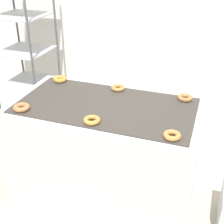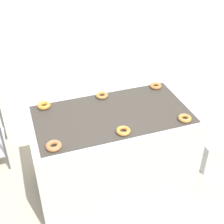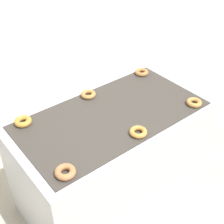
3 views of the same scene
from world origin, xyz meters
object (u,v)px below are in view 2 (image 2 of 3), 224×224
object	(u,v)px
donut_far_left	(44,105)
donut_far_right	(156,86)
donut_far_center	(102,95)
donut_near_center	(123,131)
donut_near_right	(185,118)
glaze_bin	(209,149)
fryer_machine	(112,151)
donut_near_left	(54,146)

from	to	relation	value
donut_far_left	donut_far_right	distance (m)	1.15
donut_far_center	donut_far_left	bearing A→B (deg)	179.84
donut_near_center	donut_far_center	world-z (taller)	same
donut_near_center	donut_far_right	size ratio (longest dim) A/B	1.02
donut_near_right	donut_far_right	distance (m)	0.60
glaze_bin	donut_near_right	world-z (taller)	donut_near_right
fryer_machine	donut_far_left	distance (m)	0.80
donut_near_center	donut_far_center	bearing A→B (deg)	90.18
glaze_bin	donut_near_right	size ratio (longest dim) A/B	3.10
donut_near_center	donut_near_right	bearing A→B (deg)	-1.01
donut_far_left	donut_far_center	world-z (taller)	donut_far_left
donut_far_center	glaze_bin	bearing A→B (deg)	-17.22
donut_near_right	donut_far_center	bearing A→B (deg)	133.74
donut_near_right	donut_far_center	world-z (taller)	same
donut_near_left	donut_near_center	size ratio (longest dim) A/B	1.04
donut_far_right	fryer_machine	bearing A→B (deg)	-152.46
glaze_bin	donut_near_center	xyz separation A→B (m)	(-1.15, -0.24, 0.74)
donut_near_center	donut_far_left	bearing A→B (deg)	133.44
fryer_machine	donut_near_right	size ratio (longest dim) A/B	12.75
donut_near_right	donut_far_right	world-z (taller)	same
glaze_bin	donut_far_right	xyz separation A→B (m)	(-0.56, 0.35, 0.74)
donut_far_right	donut_far_left	bearing A→B (deg)	179.68
donut_near_right	donut_far_right	xyz separation A→B (m)	(0.00, 0.60, -0.00)
donut_near_right	donut_near_center	bearing A→B (deg)	178.99
donut_near_left	donut_far_left	distance (m)	0.60
fryer_machine	donut_near_left	xyz separation A→B (m)	(-0.59, -0.29, 0.47)
donut_near_left	donut_near_center	distance (m)	0.59
donut_near_left	donut_near_center	world-z (taller)	donut_near_left
donut_far_center	donut_far_right	world-z (taller)	same
glaze_bin	donut_far_left	distance (m)	1.90
donut_near_center	donut_far_left	size ratio (longest dim) A/B	0.99
fryer_machine	donut_far_center	distance (m)	0.56
donut_near_center	donut_far_left	distance (m)	0.83
glaze_bin	donut_near_right	xyz separation A→B (m)	(-0.56, -0.25, 0.74)
donut_near_left	fryer_machine	bearing A→B (deg)	26.39
donut_far_right	donut_near_right	bearing A→B (deg)	-90.41
glaze_bin	donut_near_left	world-z (taller)	donut_near_left
donut_near_left	donut_near_right	bearing A→B (deg)	-0.41
glaze_bin	donut_far_right	size ratio (longest dim) A/B	3.06
donut_near_left	donut_far_left	bearing A→B (deg)	88.33
donut_far_left	donut_far_center	xyz separation A→B (m)	(0.57, -0.00, -0.00)
glaze_bin	donut_far_center	bearing A→B (deg)	162.78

